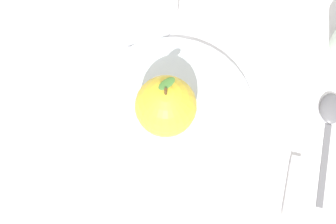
{
  "coord_description": "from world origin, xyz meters",
  "views": [
    {
      "loc": [
        -0.24,
        -0.0,
        0.64
      ],
      "look_at": [
        -0.0,
        0.03,
        0.02
      ],
      "focal_mm": 50.34,
      "sensor_mm": 36.0,
      "label": 1
    }
  ],
  "objects_px": {
    "dinner_plate": "(168,115)",
    "side_bowl": "(138,6)",
    "apple": "(164,106)",
    "knife": "(295,151)",
    "spoon": "(328,120)"
  },
  "relations": [
    {
      "from": "knife",
      "to": "spoon",
      "type": "height_order",
      "value": "spoon"
    },
    {
      "from": "knife",
      "to": "dinner_plate",
      "type": "bearing_deg",
      "value": 82.0
    },
    {
      "from": "apple",
      "to": "spoon",
      "type": "height_order",
      "value": "apple"
    },
    {
      "from": "apple",
      "to": "dinner_plate",
      "type": "bearing_deg",
      "value": -38.28
    },
    {
      "from": "apple",
      "to": "knife",
      "type": "xyz_separation_m",
      "value": [
        -0.02,
        -0.19,
        -0.05
      ]
    },
    {
      "from": "apple",
      "to": "knife",
      "type": "height_order",
      "value": "apple"
    },
    {
      "from": "dinner_plate",
      "to": "spoon",
      "type": "distance_m",
      "value": 0.23
    },
    {
      "from": "side_bowl",
      "to": "knife",
      "type": "xyz_separation_m",
      "value": [
        -0.19,
        -0.26,
        -0.02
      ]
    },
    {
      "from": "spoon",
      "to": "apple",
      "type": "bearing_deg",
      "value": 98.09
    },
    {
      "from": "dinner_plate",
      "to": "side_bowl",
      "type": "distance_m",
      "value": 0.18
    },
    {
      "from": "dinner_plate",
      "to": "spoon",
      "type": "xyz_separation_m",
      "value": [
        0.03,
        -0.23,
        -0.0
      ]
    },
    {
      "from": "dinner_plate",
      "to": "spoon",
      "type": "height_order",
      "value": "dinner_plate"
    },
    {
      "from": "side_bowl",
      "to": "knife",
      "type": "height_order",
      "value": "side_bowl"
    },
    {
      "from": "apple",
      "to": "side_bowl",
      "type": "relative_size",
      "value": 0.83
    },
    {
      "from": "dinner_plate",
      "to": "apple",
      "type": "bearing_deg",
      "value": 141.72
    }
  ]
}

